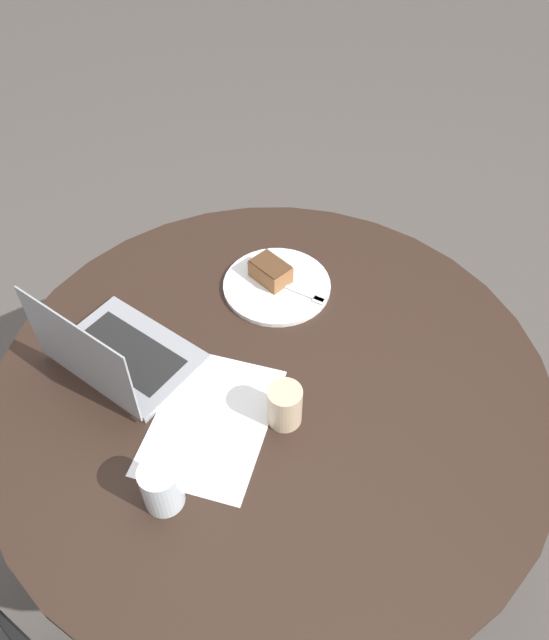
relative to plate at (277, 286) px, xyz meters
name	(u,v)px	position (x,y,z in m)	size (l,w,h in m)	color
ground_plane	(273,519)	(0.29, -0.04, -0.71)	(12.00, 12.00, 0.00)	#4C4742
dining_table	(272,413)	(0.29, -0.04, -0.13)	(1.22, 1.22, 0.70)	black
paper_document	(211,421)	(0.37, -0.18, 0.00)	(0.39, 0.34, 0.00)	white
plate	(277,286)	(0.00, 0.00, 0.00)	(0.27, 0.27, 0.01)	white
cake_slice	(270,271)	(-0.02, -0.01, 0.03)	(0.12, 0.11, 0.05)	brown
fork	(300,292)	(0.04, 0.05, 0.01)	(0.12, 0.15, 0.00)	silver
coffee_glass	(285,406)	(0.38, -0.03, 0.04)	(0.07, 0.07, 0.10)	#C6AD89
water_glass	(161,486)	(0.54, -0.27, 0.05)	(0.08, 0.08, 0.11)	silver
laptop	(116,354)	(0.21, -0.38, 0.04)	(0.37, 0.37, 0.23)	gray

